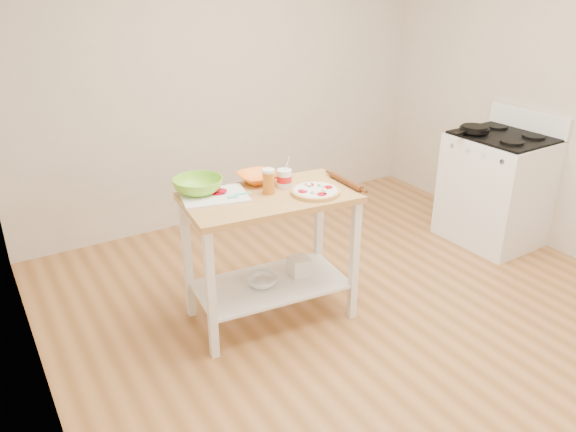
# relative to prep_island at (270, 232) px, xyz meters

# --- Properties ---
(room_shell) EXTENTS (4.04, 4.54, 2.74)m
(room_shell) POSITION_rel_prep_island_xyz_m (0.55, -0.53, 0.71)
(room_shell) COLOR #AC733F
(room_shell) RESTS_ON ground
(prep_island) EXTENTS (1.13, 0.69, 0.90)m
(prep_island) POSITION_rel_prep_island_xyz_m (0.00, 0.00, 0.00)
(prep_island) COLOR tan
(prep_island) RESTS_ON ground
(gas_stove) EXTENTS (0.66, 0.77, 1.11)m
(gas_stove) POSITION_rel_prep_island_xyz_m (2.23, 0.04, -0.17)
(gas_stove) COLOR white
(gas_stove) RESTS_ON ground
(skillet) EXTENTS (0.38, 0.24, 0.03)m
(skillet) POSITION_rel_prep_island_xyz_m (2.05, 0.21, 0.33)
(skillet) COLOR black
(skillet) RESTS_ON gas_stove
(pizza) EXTENTS (0.31, 0.31, 0.05)m
(pizza) POSITION_rel_prep_island_xyz_m (0.26, -0.13, 0.27)
(pizza) COLOR #E2B060
(pizza) RESTS_ON prep_island
(cutting_board) EXTENTS (0.46, 0.38, 0.04)m
(cutting_board) POSITION_rel_prep_island_xyz_m (-0.31, 0.15, 0.26)
(cutting_board) COLOR white
(cutting_board) RESTS_ON prep_island
(spatula) EXTENTS (0.16, 0.05, 0.01)m
(spatula) POSITION_rel_prep_island_xyz_m (-0.19, 0.06, 0.27)
(spatula) COLOR #54CEBA
(spatula) RESTS_ON cutting_board
(knife) EXTENTS (0.26, 0.10, 0.01)m
(knife) POSITION_rel_prep_island_xyz_m (-0.32, 0.26, 0.27)
(knife) COLOR silver
(knife) RESTS_ON cutting_board
(orange_bowl) EXTENTS (0.26, 0.26, 0.06)m
(orange_bowl) POSITION_rel_prep_island_xyz_m (0.04, 0.23, 0.29)
(orange_bowl) COLOR orange
(orange_bowl) RESTS_ON prep_island
(green_bowl) EXTENTS (0.42, 0.42, 0.10)m
(green_bowl) POSITION_rel_prep_island_xyz_m (-0.37, 0.26, 0.31)
(green_bowl) COLOR #7DCD31
(green_bowl) RESTS_ON prep_island
(beer_pint) EXTENTS (0.08, 0.08, 0.16)m
(beer_pint) POSITION_rel_prep_island_xyz_m (0.01, 0.02, 0.34)
(beer_pint) COLOR #C0671A
(beer_pint) RESTS_ON prep_island
(yogurt_tub) EXTENTS (0.10, 0.10, 0.21)m
(yogurt_tub) POSITION_rel_prep_island_xyz_m (0.15, 0.07, 0.32)
(yogurt_tub) COLOR white
(yogurt_tub) RESTS_ON prep_island
(rolling_pin) EXTENTS (0.05, 0.34, 0.04)m
(rolling_pin) POSITION_rel_prep_island_xyz_m (0.51, -0.10, 0.28)
(rolling_pin) COLOR #5C2E15
(rolling_pin) RESTS_ON prep_island
(shelf_glass_bowl) EXTENTS (0.28, 0.28, 0.07)m
(shelf_glass_bowl) POSITION_rel_prep_island_xyz_m (-0.06, 0.01, -0.35)
(shelf_glass_bowl) COLOR silver
(shelf_glass_bowl) RESTS_ON prep_island
(shelf_bin) EXTENTS (0.14, 0.14, 0.13)m
(shelf_bin) POSITION_rel_prep_island_xyz_m (0.22, -0.00, -0.32)
(shelf_bin) COLOR white
(shelf_bin) RESTS_ON prep_island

